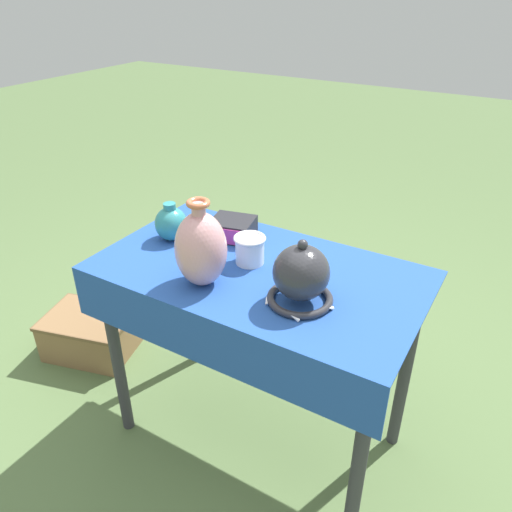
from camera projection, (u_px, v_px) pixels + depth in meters
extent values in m
plane|color=#567042|center=(258.00, 432.00, 1.99)|extent=(14.00, 14.00, 0.00)
cylinder|color=#38383D|center=(117.00, 356.00, 1.84)|extent=(0.04, 0.04, 0.73)
cylinder|color=#38383D|center=(358.00, 469.00, 1.43)|extent=(0.04, 0.04, 0.73)
cylinder|color=#38383D|center=(194.00, 294.00, 2.20)|extent=(0.04, 0.04, 0.73)
cylinder|color=#38383D|center=(406.00, 370.00, 1.78)|extent=(0.04, 0.04, 0.73)
cube|color=#38383D|center=(259.00, 274.00, 1.63)|extent=(1.04, 0.57, 0.03)
cube|color=#234C9E|center=(259.00, 270.00, 1.62)|extent=(1.06, 0.59, 0.01)
cube|color=#234C9E|center=(206.00, 342.00, 1.44)|extent=(1.06, 0.01, 0.18)
ellipsoid|color=#D19399|center=(201.00, 249.00, 1.48)|extent=(0.16, 0.16, 0.24)
cylinder|color=#D19399|center=(198.00, 209.00, 1.42)|extent=(0.04, 0.04, 0.04)
torus|color=#BC6642|center=(198.00, 203.00, 1.41)|extent=(0.07, 0.07, 0.02)
torus|color=#2D2D33|center=(300.00, 298.00, 1.45)|extent=(0.19, 0.19, 0.02)
ellipsoid|color=#2D2D33|center=(301.00, 273.00, 1.41)|extent=(0.16, 0.16, 0.16)
sphere|color=#2D2D33|center=(303.00, 245.00, 1.36)|extent=(0.03, 0.03, 0.03)
cone|color=white|center=(331.00, 308.00, 1.41)|extent=(0.01, 0.03, 0.02)
cone|color=white|center=(322.00, 286.00, 1.51)|extent=(0.03, 0.02, 0.02)
cone|color=white|center=(285.00, 282.00, 1.53)|extent=(0.03, 0.03, 0.02)
cone|color=white|center=(267.00, 300.00, 1.44)|extent=(0.03, 0.03, 0.02)
cone|color=white|center=(295.00, 318.00, 1.37)|extent=(0.03, 0.02, 0.02)
cube|color=#232328|center=(233.00, 228.00, 1.80)|extent=(0.18, 0.16, 0.07)
cube|color=#B23384|center=(226.00, 236.00, 1.74)|extent=(0.13, 0.04, 0.06)
ellipsoid|color=teal|center=(171.00, 224.00, 1.77)|extent=(0.12, 0.12, 0.12)
cylinder|color=teal|center=(169.00, 206.00, 1.73)|extent=(0.04, 0.04, 0.02)
cylinder|color=white|center=(250.00, 250.00, 1.63)|extent=(0.09, 0.09, 0.09)
torus|color=white|center=(250.00, 238.00, 1.61)|extent=(0.11, 0.11, 0.01)
cube|color=olive|center=(91.00, 334.00, 2.38)|extent=(0.45, 0.38, 0.20)
cube|color=brown|center=(87.00, 318.00, 2.33)|extent=(0.47, 0.39, 0.02)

